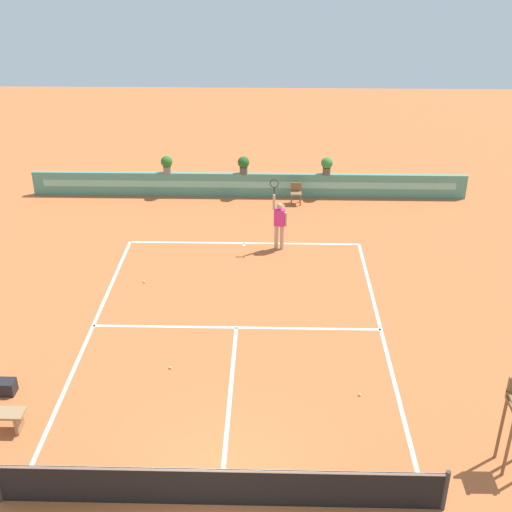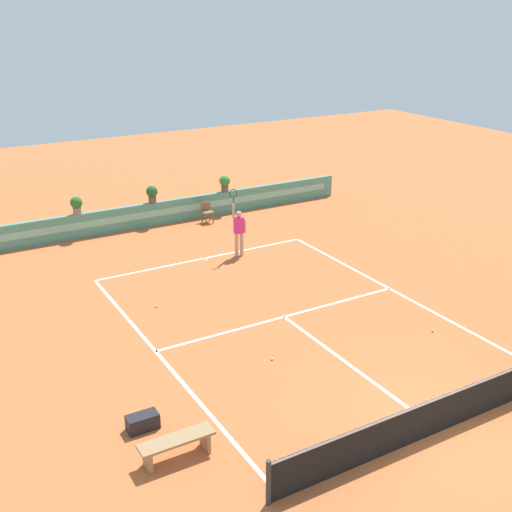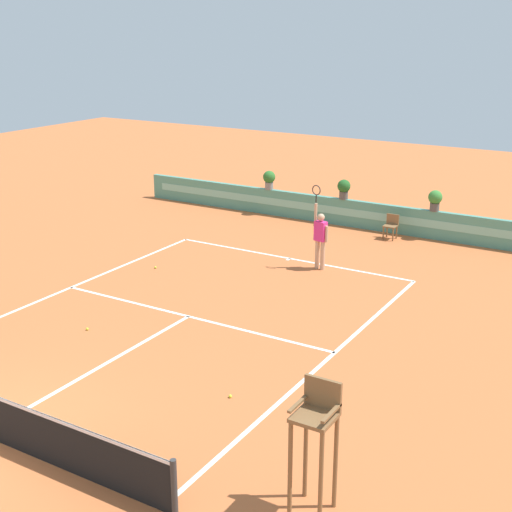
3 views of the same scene
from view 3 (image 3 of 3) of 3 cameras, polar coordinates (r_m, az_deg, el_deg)
ground_plane at (r=18.02m, az=-6.20°, el=-5.28°), size 60.00×60.00×0.00m
court_lines at (r=18.55m, az=-4.87°, el=-4.52°), size 8.32×11.94×0.01m
back_wall_barrier at (r=26.43m, az=7.38°, el=3.46°), size 18.00×0.21×1.00m
umpire_chair at (r=10.93m, az=4.83°, el=-13.91°), size 0.60×0.60×2.14m
ball_kid_chair at (r=25.08m, az=10.80°, el=2.44°), size 0.44×0.44×0.85m
tennis_player at (r=21.48m, az=5.19°, el=1.63°), size 0.61×0.28×2.58m
tennis_ball_near_baseline at (r=14.49m, az=-2.08°, el=-11.19°), size 0.07×0.07×0.07m
tennis_ball_mid_court at (r=21.94m, az=-8.08°, el=-0.91°), size 0.07×0.07×0.07m
tennis_ball_by_sideline at (r=17.91m, az=-13.41°, el=-5.72°), size 0.07×0.07×0.07m
potted_plant_centre at (r=26.29m, az=7.07°, el=5.45°), size 0.48×0.48×0.72m
potted_plant_left at (r=27.68m, az=1.07°, el=6.22°), size 0.48×0.48×0.72m
potted_plant_right at (r=25.15m, az=14.19°, el=4.45°), size 0.48×0.48×0.72m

